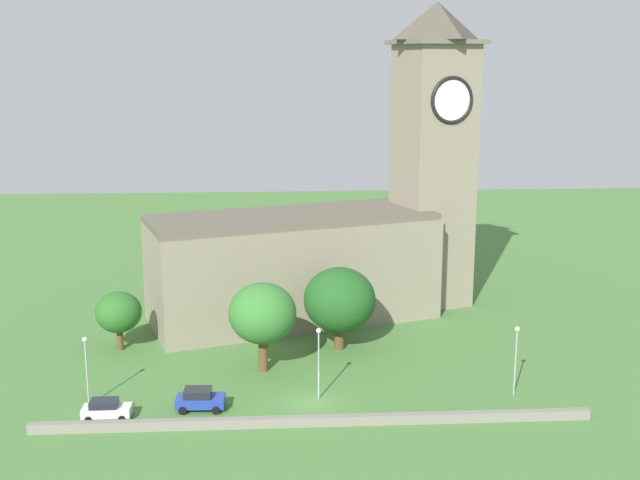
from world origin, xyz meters
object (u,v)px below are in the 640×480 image
(church, at_px, (337,231))
(streetlamp_central, at_px, (516,349))
(tree_by_tower, at_px, (119,312))
(tree_riverside_west, at_px, (340,300))
(streetlamp_west_mid, at_px, (319,352))
(car_blue, at_px, (200,399))
(tree_churchyard, at_px, (263,314))
(car_white, at_px, (106,409))
(streetlamp_west_end, at_px, (86,359))

(church, distance_m, streetlamp_central, 29.09)
(tree_by_tower, bearing_deg, tree_riverside_west, -2.77)
(streetlamp_central, bearing_deg, streetlamp_west_mid, 179.64)
(streetlamp_west_mid, height_order, streetlamp_central, streetlamp_west_mid)
(car_blue, distance_m, tree_churchyard, 11.13)
(car_white, relative_size, tree_riverside_west, 0.47)
(streetlamp_central, bearing_deg, car_white, -175.47)
(church, relative_size, car_blue, 9.50)
(streetlamp_west_end, distance_m, streetlamp_central, 37.55)
(church, relative_size, streetlamp_west_mid, 6.08)
(car_white, distance_m, streetlamp_west_mid, 18.56)
(car_white, relative_size, streetlamp_west_end, 0.64)
(car_white, xyz_separation_m, tree_by_tower, (-1.80, 16.55, 3.17))
(church, height_order, tree_churchyard, church)
(tree_riverside_west, bearing_deg, tree_by_tower, 177.23)
(car_white, height_order, tree_riverside_west, tree_riverside_west)
(tree_churchyard, relative_size, tree_by_tower, 1.42)
(church, height_order, streetlamp_west_end, church)
(streetlamp_central, height_order, tree_churchyard, tree_churchyard)
(streetlamp_west_end, distance_m, tree_by_tower, 13.83)
(car_blue, bearing_deg, streetlamp_west_end, 171.83)
(car_blue, xyz_separation_m, streetlamp_west_mid, (10.30, 1.59, 3.48))
(streetlamp_west_end, height_order, tree_riverside_west, tree_riverside_west)
(car_white, height_order, streetlamp_west_mid, streetlamp_west_mid)
(tree_riverside_west, relative_size, tree_churchyard, 0.99)
(church, bearing_deg, tree_by_tower, -154.41)
(tree_churchyard, bearing_deg, streetlamp_central, -17.31)
(tree_churchyard, bearing_deg, church, 64.48)
(tree_by_tower, bearing_deg, streetlamp_west_mid, -34.57)
(car_white, bearing_deg, car_blue, 9.83)
(streetlamp_west_end, xyz_separation_m, streetlamp_west_mid, (20.02, 0.20, 0.17))
(church, height_order, streetlamp_west_mid, church)
(streetlamp_west_mid, xyz_separation_m, tree_riverside_west, (2.88, 12.53, 0.84))
(streetlamp_west_mid, distance_m, tree_churchyard, 8.59)
(tree_churchyard, bearing_deg, car_white, -143.01)
(streetlamp_west_mid, bearing_deg, tree_churchyard, 125.64)
(car_blue, relative_size, streetlamp_west_mid, 0.64)
(car_blue, bearing_deg, streetlamp_west_mid, 8.78)
(streetlamp_west_mid, bearing_deg, tree_by_tower, 145.43)
(church, bearing_deg, tree_riverside_west, -93.41)
(streetlamp_west_mid, bearing_deg, church, 81.72)
(tree_churchyard, bearing_deg, streetlamp_west_end, -154.80)
(streetlamp_central, bearing_deg, church, 119.18)
(streetlamp_west_mid, bearing_deg, streetlamp_west_end, -179.44)
(church, relative_size, streetlamp_central, 6.24)
(car_blue, relative_size, tree_riverside_west, 0.49)
(car_blue, height_order, tree_riverside_west, tree_riverside_west)
(streetlamp_central, distance_m, tree_riverside_west, 19.37)
(car_blue, relative_size, streetlamp_central, 0.66)
(car_blue, xyz_separation_m, streetlamp_central, (27.84, 1.48, 3.38))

